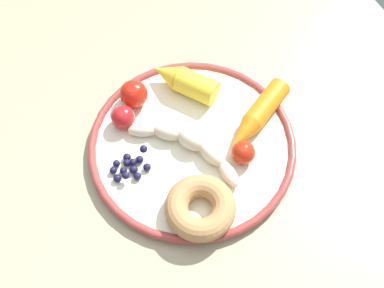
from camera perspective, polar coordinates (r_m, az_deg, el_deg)
ground_plane at (r=1.37m, az=1.31°, el=-13.94°), size 6.00×6.00×0.00m
dining_table at (r=0.80m, az=2.18°, el=-1.46°), size 1.08×0.76×0.71m
plate at (r=0.70m, az=0.00°, el=-0.12°), size 0.30×0.30×0.02m
banana at (r=0.68m, az=-0.34°, el=-0.01°), size 0.15×0.12×0.03m
carrot_orange at (r=0.71m, az=7.66°, el=3.20°), size 0.10×0.13×0.03m
carrot_yellow at (r=0.74m, az=-0.95°, el=7.44°), size 0.11×0.09×0.04m
donut at (r=0.63m, az=0.99°, el=-7.53°), size 0.10×0.10×0.03m
blueberry_pile at (r=0.68m, az=-7.34°, el=-2.63°), size 0.04×0.06×0.02m
tomato_near at (r=0.72m, az=-6.92°, el=5.92°), size 0.04×0.04×0.04m
tomato_mid at (r=0.67m, az=6.08°, el=-1.01°), size 0.03×0.03×0.03m
tomato_far at (r=0.71m, az=-8.17°, el=3.16°), size 0.04×0.04×0.04m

